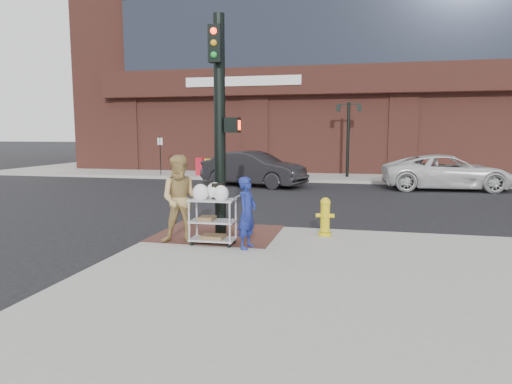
% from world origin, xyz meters
% --- Properties ---
extents(ground, '(220.00, 220.00, 0.00)m').
position_xyz_m(ground, '(0.00, 0.00, 0.00)').
color(ground, black).
rests_on(ground, ground).
extents(sidewalk_far, '(65.00, 36.00, 0.15)m').
position_xyz_m(sidewalk_far, '(12.50, 32.00, 0.07)').
color(sidewalk_far, '#989690').
rests_on(sidewalk_far, ground).
extents(brick_curb_ramp, '(2.80, 2.40, 0.01)m').
position_xyz_m(brick_curb_ramp, '(-0.60, 0.90, 0.16)').
color(brick_curb_ramp, '#523226').
rests_on(brick_curb_ramp, sidewalk_near).
extents(lamp_post, '(1.32, 0.22, 4.00)m').
position_xyz_m(lamp_post, '(2.00, 16.00, 2.62)').
color(lamp_post, black).
rests_on(lamp_post, sidewalk_far).
extents(parking_sign, '(0.05, 0.05, 2.20)m').
position_xyz_m(parking_sign, '(-8.50, 15.00, 1.25)').
color(parking_sign, black).
rests_on(parking_sign, sidewalk_far).
extents(traffic_signal_pole, '(0.61, 0.51, 5.00)m').
position_xyz_m(traffic_signal_pole, '(-0.48, 0.77, 2.83)').
color(traffic_signal_pole, black).
rests_on(traffic_signal_pole, sidewalk_near).
extents(woman_blue, '(0.46, 0.60, 1.49)m').
position_xyz_m(woman_blue, '(0.42, -0.31, 0.89)').
color(woman_blue, navy).
rests_on(woman_blue, sidewalk_near).
extents(pedestrian_tan, '(1.08, 0.94, 1.91)m').
position_xyz_m(pedestrian_tan, '(-1.08, -0.16, 1.11)').
color(pedestrian_tan, tan).
rests_on(pedestrian_tan, sidewalk_near).
extents(sedan_dark, '(5.32, 3.13, 1.66)m').
position_xyz_m(sedan_dark, '(-2.28, 11.84, 0.83)').
color(sedan_dark, black).
rests_on(sedan_dark, ground).
extents(minivan_white, '(5.82, 3.07, 1.56)m').
position_xyz_m(minivan_white, '(6.48, 12.46, 0.78)').
color(minivan_white, silver).
rests_on(minivan_white, ground).
extents(utility_cart, '(0.97, 0.56, 1.32)m').
position_xyz_m(utility_cart, '(-0.38, -0.16, 0.75)').
color(utility_cart, '#AFAEB4').
rests_on(utility_cart, sidewalk_near).
extents(fire_hydrant, '(0.42, 0.30, 0.90)m').
position_xyz_m(fire_hydrant, '(1.90, 1.21, 0.61)').
color(fire_hydrant, gold).
rests_on(fire_hydrant, sidewalk_near).
extents(newsbox_red, '(0.48, 0.45, 1.01)m').
position_xyz_m(newsbox_red, '(-6.08, 14.99, 0.65)').
color(newsbox_red, red).
rests_on(newsbox_red, sidewalk_far).
extents(newsbox_yellow, '(0.49, 0.46, 0.95)m').
position_xyz_m(newsbox_yellow, '(-5.56, 14.78, 0.63)').
color(newsbox_yellow, gold).
rests_on(newsbox_yellow, sidewalk_far).
extents(newsbox_blue, '(0.50, 0.48, 0.98)m').
position_xyz_m(newsbox_blue, '(-4.96, 14.76, 0.64)').
color(newsbox_blue, navy).
rests_on(newsbox_blue, sidewalk_far).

